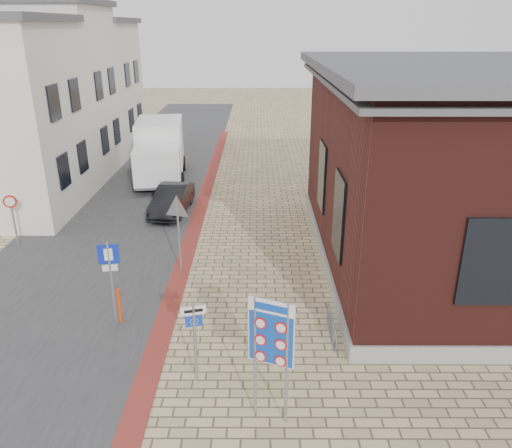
# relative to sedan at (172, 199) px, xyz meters

# --- Properties ---
(ground) EXTENTS (120.00, 120.00, 0.00)m
(ground) POSITION_rel_sedan_xyz_m (3.20, -11.77, -0.61)
(ground) COLOR tan
(ground) RESTS_ON ground
(road_strip) EXTENTS (7.00, 60.00, 0.02)m
(road_strip) POSITION_rel_sedan_xyz_m (-2.30, 3.23, -0.60)
(road_strip) COLOR #38383A
(road_strip) RESTS_ON ground
(curb_strip) EXTENTS (0.60, 40.00, 0.02)m
(curb_strip) POSITION_rel_sedan_xyz_m (1.20, -1.77, -0.60)
(curb_strip) COLOR maroon
(curb_strip) RESTS_ON ground
(brick_building) EXTENTS (13.00, 13.00, 6.80)m
(brick_building) POSITION_rel_sedan_xyz_m (12.19, -4.78, 2.87)
(brick_building) COLOR gray
(brick_building) RESTS_ON ground
(townhouse_mid) EXTENTS (7.40, 6.40, 9.10)m
(townhouse_mid) POSITION_rel_sedan_xyz_m (-7.79, 6.23, 3.96)
(townhouse_mid) COLOR silver
(townhouse_mid) RESTS_ON ground
(townhouse_far) EXTENTS (7.40, 6.40, 8.30)m
(townhouse_far) POSITION_rel_sedan_xyz_m (-7.79, 12.23, 3.56)
(townhouse_far) COLOR silver
(townhouse_far) RESTS_ON ground
(bike_rack) EXTENTS (0.08, 1.80, 0.60)m
(bike_rack) POSITION_rel_sedan_xyz_m (5.85, -9.57, -0.35)
(bike_rack) COLOR slate
(bike_rack) RESTS_ON ground
(sedan) EXTENTS (1.65, 3.81, 1.22)m
(sedan) POSITION_rel_sedan_xyz_m (0.00, 0.00, 0.00)
(sedan) COLOR black
(sedan) RESTS_ON ground
(box_truck) EXTENTS (3.05, 6.13, 3.08)m
(box_truck) POSITION_rel_sedan_xyz_m (-1.44, 5.24, 0.98)
(box_truck) COLOR slate
(box_truck) RESTS_ON ground
(border_sign) EXTENTS (0.92, 0.41, 2.87)m
(border_sign) POSITION_rel_sedan_xyz_m (4.11, -12.65, 1.46)
(border_sign) COLOR gray
(border_sign) RESTS_ON ground
(essen_sign) EXTENTS (0.57, 0.18, 2.16)m
(essen_sign) POSITION_rel_sedan_xyz_m (2.40, -11.47, 0.80)
(essen_sign) COLOR gray
(essen_sign) RESTS_ON ground
(parking_sign) EXTENTS (0.55, 0.13, 2.53)m
(parking_sign) POSITION_rel_sedan_xyz_m (-0.15, -9.06, 1.11)
(parking_sign) COLOR gray
(parking_sign) RESTS_ON ground
(yield_sign) EXTENTS (0.93, 0.32, 2.68)m
(yield_sign) POSITION_rel_sedan_xyz_m (1.20, -5.77, 1.45)
(yield_sign) COLOR gray
(yield_sign) RESTS_ON ground
(speed_sign) EXTENTS (0.48, 0.16, 2.06)m
(speed_sign) POSITION_rel_sedan_xyz_m (-5.30, -3.77, 0.74)
(speed_sign) COLOR gray
(speed_sign) RESTS_ON ground
(bollard) EXTENTS (0.12, 0.12, 1.07)m
(bollard) POSITION_rel_sedan_xyz_m (-0.05, -8.97, -0.08)
(bollard) COLOR #E63E0C
(bollard) RESTS_ON ground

